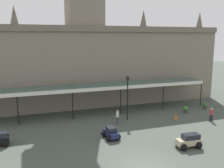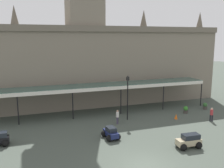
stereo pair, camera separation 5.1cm
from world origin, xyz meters
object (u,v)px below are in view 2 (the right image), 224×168
at_px(pedestrian_crossing_forecourt, 117,116).
at_px(victorian_lamppost, 128,93).
at_px(pedestrian_beside_cars, 212,114).
at_px(car_navy_sedan, 111,133).
at_px(car_beige_estate, 189,142).
at_px(planter_forecourt_centre, 205,106).
at_px(planter_near_kerb, 186,110).
at_px(traffic_cone, 176,116).

height_order(pedestrian_crossing_forecourt, victorian_lamppost, victorian_lamppost).
bearing_deg(pedestrian_beside_cars, car_navy_sedan, -175.99).
height_order(car_beige_estate, victorian_lamppost, victorian_lamppost).
height_order(car_beige_estate, planter_forecourt_centre, car_beige_estate).
relative_size(planter_forecourt_centre, planter_near_kerb, 1.00).
xyz_separation_m(car_beige_estate, planter_near_kerb, (6.08, 9.11, -0.07)).
bearing_deg(pedestrian_crossing_forecourt, car_beige_estate, -64.28).
distance_m(car_navy_sedan, pedestrian_crossing_forecourt, 4.36).
bearing_deg(planter_near_kerb, pedestrian_beside_cars, -77.14).
distance_m(pedestrian_beside_cars, traffic_cone, 4.12).
distance_m(car_navy_sedan, pedestrian_beside_cars, 13.03).
xyz_separation_m(traffic_cone, planter_near_kerb, (2.56, 1.67, 0.17)).
bearing_deg(victorian_lamppost, car_navy_sedan, -128.11).
bearing_deg(traffic_cone, planter_forecourt_centre, 20.67).
height_order(car_beige_estate, pedestrian_beside_cars, pedestrian_beside_cars).
bearing_deg(victorian_lamppost, planter_near_kerb, -0.27).
bearing_deg(planter_forecourt_centre, planter_near_kerb, -169.46).
relative_size(traffic_cone, planter_near_kerb, 0.67).
bearing_deg(planter_forecourt_centre, pedestrian_beside_cars, -121.57).
relative_size(car_navy_sedan, planter_forecourt_centre, 2.21).
height_order(car_navy_sedan, victorian_lamppost, victorian_lamppost).
xyz_separation_m(pedestrian_beside_cars, planter_near_kerb, (-0.88, 3.85, -0.42)).
distance_m(planter_forecourt_centre, planter_near_kerb, 3.73).
bearing_deg(car_beige_estate, planter_near_kerb, 56.27).
bearing_deg(planter_near_kerb, victorian_lamppost, 179.73).
xyz_separation_m(pedestrian_beside_cars, planter_forecourt_centre, (2.79, 4.54, -0.42)).
relative_size(car_beige_estate, pedestrian_crossing_forecourt, 1.38).
xyz_separation_m(pedestrian_crossing_forecourt, traffic_cone, (7.44, -0.70, -0.59)).
height_order(victorian_lamppost, planter_near_kerb, victorian_lamppost).
bearing_deg(car_navy_sedan, planter_forecourt_centre, 19.05).
bearing_deg(traffic_cone, car_navy_sedan, -162.02).
relative_size(pedestrian_beside_cars, victorian_lamppost, 0.31).
bearing_deg(pedestrian_crossing_forecourt, pedestrian_beside_cars, -14.85).
bearing_deg(victorian_lamppost, traffic_cone, -16.46).
distance_m(pedestrian_beside_cars, victorian_lamppost, 10.30).
xyz_separation_m(victorian_lamppost, planter_near_kerb, (8.34, -0.04, -2.86)).
relative_size(victorian_lamppost, traffic_cone, 8.42).
distance_m(traffic_cone, planter_forecourt_centre, 6.66).
distance_m(pedestrian_crossing_forecourt, pedestrian_beside_cars, 11.25).
relative_size(traffic_cone, planter_forecourt_centre, 0.67).
bearing_deg(planter_near_kerb, planter_forecourt_centre, 10.54).
bearing_deg(pedestrian_beside_cars, car_beige_estate, -142.97).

